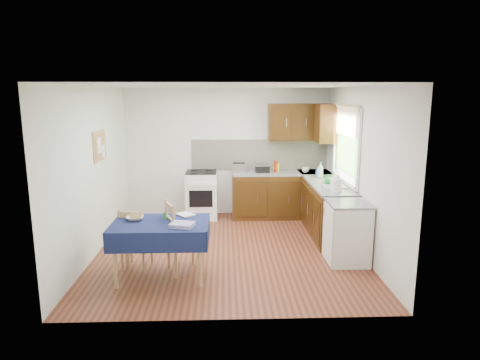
{
  "coord_description": "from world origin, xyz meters",
  "views": [
    {
      "loc": [
        -0.05,
        -6.32,
        2.4
      ],
      "look_at": [
        0.19,
        0.14,
        1.08
      ],
      "focal_mm": 32.0,
      "sensor_mm": 36.0,
      "label": 1
    }
  ],
  "objects_px": {
    "dining_table": "(161,230)",
    "dish_rack": "(335,186)",
    "chair_far": "(135,237)",
    "toaster": "(239,168)",
    "chair_near": "(181,235)",
    "sandwich_press": "(262,168)",
    "kettle": "(336,184)"
  },
  "relations": [
    {
      "from": "dining_table",
      "to": "sandwich_press",
      "type": "bearing_deg",
      "value": 56.06
    },
    {
      "from": "dish_rack",
      "to": "kettle",
      "type": "bearing_deg",
      "value": -90.99
    },
    {
      "from": "chair_far",
      "to": "dish_rack",
      "type": "bearing_deg",
      "value": -148.71
    },
    {
      "from": "dining_table",
      "to": "kettle",
      "type": "xyz_separation_m",
      "value": [
        2.55,
        1.01,
        0.38
      ]
    },
    {
      "from": "toaster",
      "to": "kettle",
      "type": "bearing_deg",
      "value": -41.12
    },
    {
      "from": "kettle",
      "to": "chair_near",
      "type": "bearing_deg",
      "value": -159.97
    },
    {
      "from": "dining_table",
      "to": "dish_rack",
      "type": "bearing_deg",
      "value": 23.02
    },
    {
      "from": "dish_rack",
      "to": "toaster",
      "type": "bearing_deg",
      "value": 147.93
    },
    {
      "from": "chair_near",
      "to": "dining_table",
      "type": "bearing_deg",
      "value": 101.8
    },
    {
      "from": "chair_far",
      "to": "chair_near",
      "type": "relative_size",
      "value": 0.87
    },
    {
      "from": "chair_near",
      "to": "chair_far",
      "type": "bearing_deg",
      "value": 54.55
    },
    {
      "from": "dining_table",
      "to": "chair_far",
      "type": "height_order",
      "value": "chair_far"
    },
    {
      "from": "dining_table",
      "to": "chair_far",
      "type": "distance_m",
      "value": 0.55
    },
    {
      "from": "chair_far",
      "to": "dish_rack",
      "type": "xyz_separation_m",
      "value": [
        3.02,
        1.04,
        0.46
      ]
    },
    {
      "from": "dining_table",
      "to": "sandwich_press",
      "type": "distance_m",
      "value": 3.18
    },
    {
      "from": "dining_table",
      "to": "sandwich_press",
      "type": "relative_size",
      "value": 4.7
    },
    {
      "from": "chair_far",
      "to": "sandwich_press",
      "type": "height_order",
      "value": "sandwich_press"
    },
    {
      "from": "chair_near",
      "to": "sandwich_press",
      "type": "bearing_deg",
      "value": -49.68
    },
    {
      "from": "chair_far",
      "to": "toaster",
      "type": "distance_m",
      "value": 2.89
    },
    {
      "from": "chair_far",
      "to": "kettle",
      "type": "xyz_separation_m",
      "value": [
        2.95,
        0.69,
        0.57
      ]
    },
    {
      "from": "dining_table",
      "to": "sandwich_press",
      "type": "height_order",
      "value": "sandwich_press"
    },
    {
      "from": "dining_table",
      "to": "chair_far",
      "type": "bearing_deg",
      "value": 138.05
    },
    {
      "from": "sandwich_press",
      "to": "toaster",
      "type": "bearing_deg",
      "value": 174.96
    },
    {
      "from": "dining_table",
      "to": "dish_rack",
      "type": "height_order",
      "value": "dish_rack"
    },
    {
      "from": "sandwich_press",
      "to": "chair_far",
      "type": "bearing_deg",
      "value": -138.95
    },
    {
      "from": "chair_far",
      "to": "sandwich_press",
      "type": "bearing_deg",
      "value": -116.63
    },
    {
      "from": "dining_table",
      "to": "chair_near",
      "type": "bearing_deg",
      "value": 30.05
    },
    {
      "from": "dining_table",
      "to": "kettle",
      "type": "distance_m",
      "value": 2.77
    },
    {
      "from": "toaster",
      "to": "chair_near",
      "type": "bearing_deg",
      "value": -100.15
    },
    {
      "from": "kettle",
      "to": "toaster",
      "type": "bearing_deg",
      "value": 130.12
    },
    {
      "from": "sandwich_press",
      "to": "dish_rack",
      "type": "bearing_deg",
      "value": -63.16
    },
    {
      "from": "chair_far",
      "to": "toaster",
      "type": "xyz_separation_m",
      "value": [
        1.52,
        2.4,
        0.53
      ]
    }
  ]
}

